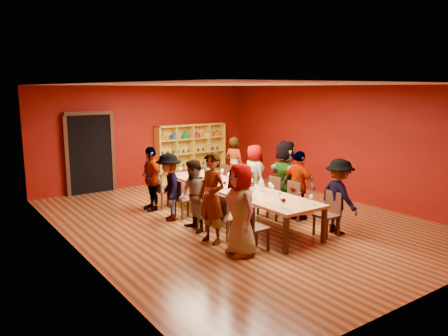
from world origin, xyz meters
The scene contains 48 objects.
room_shell centered at (0.00, 0.00, 1.50)m, with size 7.10×9.10×3.04m.
tasting_table centered at (0.00, 0.00, 0.70)m, with size 1.10×4.50×0.75m.
doorway centered at (-1.80, 4.43, 1.12)m, with size 1.40×0.17×2.30m.
shelving_unit centered at (1.40, 4.32, 0.98)m, with size 2.40×0.40×1.80m.
chair_person_left_0 centered at (-0.91, -1.72, 0.50)m, with size 0.42×0.42×0.89m.
person_left_0 centered at (-1.17, -1.72, 0.83)m, with size 0.81×0.44×1.65m, color #5376AC.
chair_person_left_1 centered at (-0.91, -0.92, 0.50)m, with size 0.42×0.42×0.89m.
person_left_1 centered at (-1.25, -0.92, 0.88)m, with size 0.64×0.47×1.75m, color #D68F93.
chair_person_left_2 centered at (-0.91, -0.16, 0.50)m, with size 0.42×0.42×0.89m.
person_left_2 centered at (-1.18, -0.16, 0.75)m, with size 0.73×0.40×1.50m, color #46464A.
chair_person_left_3 centered at (-0.91, 0.83, 0.50)m, with size 0.42×0.42×0.89m.
person_left_3 centered at (-1.23, 0.83, 0.76)m, with size 0.98×0.41×1.52m, color pink.
chair_person_left_4 centered at (-0.91, 1.82, 0.50)m, with size 0.42×0.42×0.89m.
person_left_4 centered at (-1.18, 1.82, 0.78)m, with size 0.91×0.42×1.56m, color #49494E.
chair_person_right_0 centered at (0.91, -1.93, 0.50)m, with size 0.42×0.42×0.89m.
person_right_0 centered at (1.18, -1.93, 0.77)m, with size 0.99×0.41×1.54m, color pink.
chair_person_right_1 centered at (0.91, -0.80, 0.50)m, with size 0.42×0.42×0.89m.
person_right_1 centered at (1.16, -0.80, 0.78)m, with size 0.92×0.42×1.57m, color #16193D.
chair_person_right_2 centered at (0.91, -0.16, 0.50)m, with size 0.42×0.42×0.89m.
person_right_2 centered at (1.34, -0.16, 0.86)m, with size 1.60×0.46×1.73m, color #545359.
chair_person_right_3 centered at (0.91, 0.85, 0.50)m, with size 0.42×0.42×0.89m.
person_right_3 centered at (1.21, 0.85, 0.76)m, with size 0.74×0.41×1.52m, color #131B36.
chair_person_right_4 centered at (0.91, 1.86, 0.50)m, with size 0.42×0.42×0.89m.
person_right_4 centered at (1.33, 1.86, 0.81)m, with size 0.59×0.43×1.63m, color #535358.
wine_glass_0 centered at (0.30, -0.81, 0.91)m, with size 0.09×0.09×0.22m.
wine_glass_1 centered at (0.34, -1.97, 0.88)m, with size 0.07×0.07×0.18m.
wine_glass_2 centered at (-0.31, 1.08, 0.89)m, with size 0.08×0.08×0.20m.
wine_glass_3 centered at (0.29, -0.90, 0.88)m, with size 0.07×0.07×0.18m.
wine_glass_4 centered at (0.06, -1.38, 0.88)m, with size 0.07×0.07×0.18m.
wine_glass_5 centered at (-0.28, -1.80, 0.89)m, with size 0.08×0.08×0.19m.
wine_glass_6 centered at (0.35, 1.90, 0.88)m, with size 0.07×0.07×0.19m.
wine_glass_7 centered at (0.30, -1.70, 0.88)m, with size 0.07×0.07×0.18m.
wine_glass_8 centered at (0.35, 1.68, 0.90)m, with size 0.08×0.08×0.20m.
wine_glass_9 centered at (0.31, 0.71, 0.88)m, with size 0.07×0.07×0.18m.
wine_glass_10 centered at (-0.13, 1.34, 0.89)m, with size 0.08×0.08×0.19m.
wine_glass_11 centered at (-0.32, -0.98, 0.89)m, with size 0.08×0.08×0.19m.
wine_glass_12 centered at (-0.30, 0.01, 0.88)m, with size 0.07×0.07×0.18m.
wine_glass_13 centered at (-0.28, 1.75, 0.89)m, with size 0.08×0.08×0.19m.
wine_glass_14 centered at (-0.32, -0.03, 0.89)m, with size 0.08×0.08×0.19m.
wine_glass_15 centered at (-0.04, -0.46, 0.90)m, with size 0.08×0.08×0.21m.
wine_glass_16 centered at (-0.33, -1.92, 0.90)m, with size 0.08×0.08×0.20m.
wine_glass_17 centered at (0.37, 1.06, 0.91)m, with size 0.09×0.09×0.22m.
wine_glass_18 centered at (-0.32, 1.93, 0.90)m, with size 0.08×0.08×0.21m.
wine_glass_19 centered at (0.33, -0.15, 0.88)m, with size 0.07×0.07×0.18m.
spittoon_bowl centered at (0.15, -0.27, 0.81)m, with size 0.28×0.28×0.15m, color silver.
carafe_a centered at (-0.26, 0.25, 0.88)m, with size 0.15×0.15×0.29m.
carafe_b centered at (0.22, -0.62, 0.87)m, with size 0.13×0.13×0.27m.
wine_bottle centered at (0.17, 1.50, 0.88)m, with size 0.10×0.10×0.34m.
Camera 1 is at (-5.66, -7.61, 2.93)m, focal length 35.00 mm.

